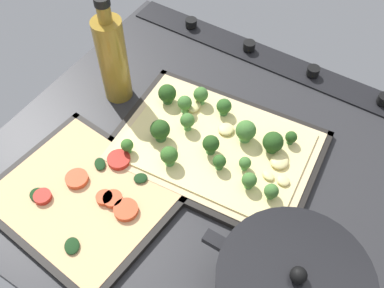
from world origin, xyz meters
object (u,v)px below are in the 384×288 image
Objects in this scene: baking_tray_front at (215,149)px; broccoli_pizza at (215,142)px; veggie_pizza_back at (85,195)px; oil_bottle at (113,58)px; baking_tray_back at (83,198)px.

broccoli_pizza is at bearing -37.66° from baking_tray_front.
veggie_pizza_back is at bearing 56.62° from baking_tray_front.
veggie_pizza_back is 27.75cm from oil_bottle.
broccoli_pizza reaches higher than baking_tray_back.
baking_tray_front is at bearing 142.34° from broccoli_pizza.
oil_bottle is at bearing -66.34° from baking_tray_back.
broccoli_pizza is at bearing -122.36° from veggie_pizza_back.
broccoli_pizza is 1.28× the size of veggie_pizza_back.
veggie_pizza_back is at bearing -128.73° from baking_tray_back.
broccoli_pizza is (0.37, -0.28, 1.72)cm from baking_tray_front.
baking_tray_front is at bearing -123.46° from baking_tray_back.
oil_bottle is at bearing -4.23° from broccoli_pizza.
broccoli_pizza is 26.56cm from baking_tray_back.
veggie_pizza_back is at bearing 57.64° from broccoli_pizza.
oil_bottle is (24.83, -1.83, 8.08)cm from broccoli_pizza.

